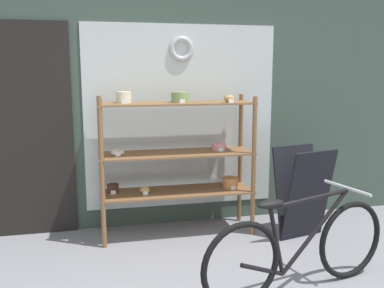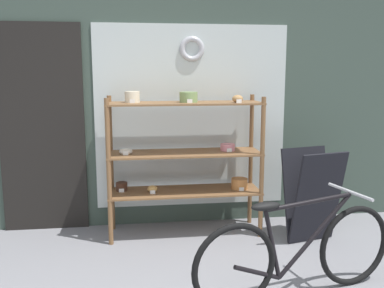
# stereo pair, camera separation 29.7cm
# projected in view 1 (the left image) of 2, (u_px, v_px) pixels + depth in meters

# --- Properties ---
(storefront_facade) EXTENTS (6.04, 0.13, 3.87)m
(storefront_facade) POSITION_uv_depth(u_px,v_px,m) (158.00, 45.00, 4.36)
(storefront_facade) COLOR #3D4C42
(storefront_facade) RESTS_ON ground_plane
(display_case) EXTENTS (1.51, 0.45, 1.44)m
(display_case) POSITION_uv_depth(u_px,v_px,m) (177.00, 151.00, 4.21)
(display_case) COLOR brown
(display_case) RESTS_ON ground_plane
(bicycle) EXTENTS (1.61, 0.53, 0.76)m
(bicycle) POSITION_uv_depth(u_px,v_px,m) (299.00, 248.00, 3.14)
(bicycle) COLOR black
(bicycle) RESTS_ON ground_plane
(sandwich_board) EXTENTS (0.57, 0.48, 0.89)m
(sandwich_board) POSITION_uv_depth(u_px,v_px,m) (303.00, 193.00, 4.18)
(sandwich_board) COLOR black
(sandwich_board) RESTS_ON ground_plane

